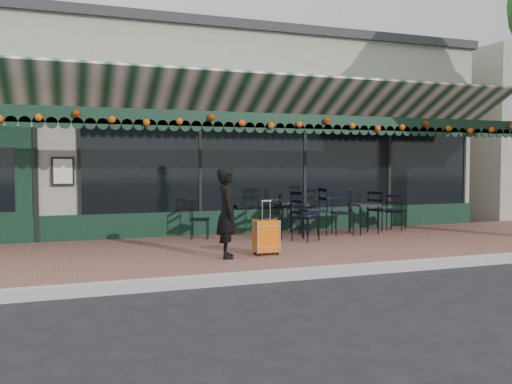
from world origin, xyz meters
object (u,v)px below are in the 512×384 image
object	(u,v)px
chair_b_left	(271,216)
chair_solo	(200,220)
suitcase	(266,237)
chair_a_front	(343,213)
chair_a_extra	(396,212)
cafe_table_a	(364,207)
chair_b_right	(305,213)
cafe_table_b	(285,206)
chair_a_left	(314,211)
chair_b_front	(306,218)
woman	(227,213)
chair_a_right	(380,210)

from	to	relation	value
chair_b_left	chair_solo	world-z (taller)	chair_b_left
suitcase	chair_a_front	xyz separation A→B (m)	(2.42, 1.83, 0.15)
suitcase	chair_solo	xyz separation A→B (m)	(-0.57, 2.24, 0.08)
chair_a_extra	cafe_table_a	bearing A→B (deg)	68.06
chair_b_right	chair_a_extra	bearing A→B (deg)	-95.30
cafe_table_b	chair_a_front	distance (m)	1.22
chair_a_left	chair_b_left	world-z (taller)	chair_a_left
cafe_table_b	chair_b_left	xyz separation A→B (m)	(-0.54, -0.55, -0.15)
suitcase	chair_b_front	size ratio (longest dim) A/B	0.98
chair_a_extra	chair_b_right	bearing A→B (deg)	55.14
suitcase	chair_solo	bearing A→B (deg)	101.93
chair_a_front	chair_b_right	bearing A→B (deg)	-172.91
cafe_table_a	cafe_table_b	distance (m)	1.69
chair_a_front	chair_b_left	size ratio (longest dim) A/B	1.01
suitcase	chair_a_extra	xyz separation A→B (m)	(3.96, 2.14, 0.11)
chair_solo	chair_a_left	bearing A→B (deg)	-74.44
chair_a_left	chair_b_left	bearing A→B (deg)	-74.68
chair_b_right	chair_b_front	xyz separation A→B (m)	(-0.31, -0.70, -0.02)
cafe_table_b	chair_a_left	xyz separation A→B (m)	(0.52, -0.31, -0.10)
suitcase	cafe_table_a	size ratio (longest dim) A/B	1.39
woman	cafe_table_b	world-z (taller)	woman
chair_b_front	cafe_table_a	bearing A→B (deg)	-9.15
chair_b_front	chair_b_right	bearing A→B (deg)	37.92
chair_solo	chair_a_right	bearing A→B (deg)	-69.21
chair_a_right	chair_solo	size ratio (longest dim) A/B	1.17
cafe_table_b	chair_b_front	size ratio (longest dim) A/B	0.74
cafe_table_b	chair_a_front	size ratio (longest dim) A/B	0.74
chair_a_front	chair_a_right	bearing A→B (deg)	35.84
chair_a_right	chair_b_left	bearing A→B (deg)	76.45
woman	suitcase	size ratio (longest dim) A/B	1.61
chair_a_right	chair_b_front	bearing A→B (deg)	90.97
chair_b_right	chair_a_left	bearing A→B (deg)	-77.29
chair_a_extra	chair_a_front	bearing A→B (deg)	61.69
woman	chair_b_front	bearing A→B (deg)	-43.96
cafe_table_b	chair_a_front	world-z (taller)	chair_a_front
chair_b_front	cafe_table_b	bearing A→B (deg)	59.73
chair_a_front	chair_b_right	size ratio (longest dim) A/B	0.96
cafe_table_a	chair_a_right	distance (m)	0.86
chair_a_front	chair_b_left	xyz separation A→B (m)	(-1.63, -0.02, -0.00)
cafe_table_b	chair_b_right	size ratio (longest dim) A/B	0.71
chair_a_extra	chair_b_front	bearing A→B (deg)	68.97
suitcase	cafe_table_b	xyz separation A→B (m)	(1.33, 2.36, 0.30)
cafe_table_b	chair_solo	size ratio (longest dim) A/B	0.88
woman	chair_a_right	xyz separation A→B (m)	(4.31, 2.34, -0.27)
chair_a_left	chair_b_left	size ratio (longest dim) A/B	1.11
chair_solo	chair_a_front	bearing A→B (deg)	-77.71
cafe_table_a	chair_b_right	bearing A→B (deg)	174.33
cafe_table_b	chair_a_right	xyz separation A→B (m)	(2.30, -0.07, -0.16)
chair_a_extra	chair_b_front	size ratio (longest dim) A/B	0.90
chair_a_extra	chair_b_right	distance (m)	2.37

